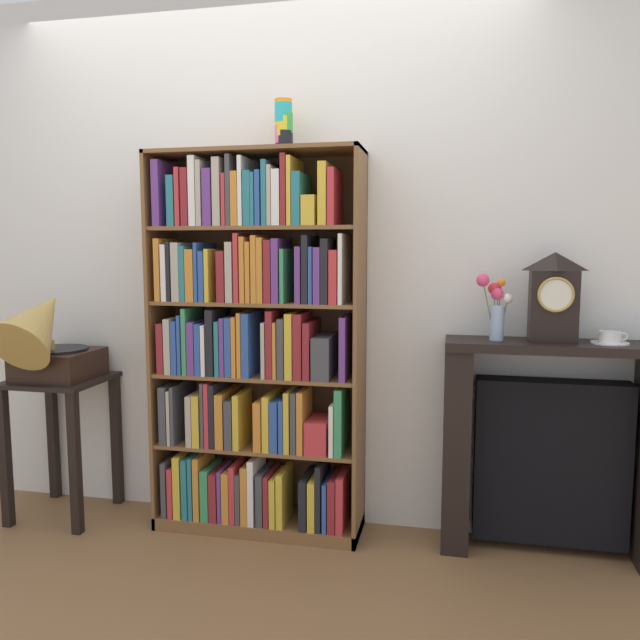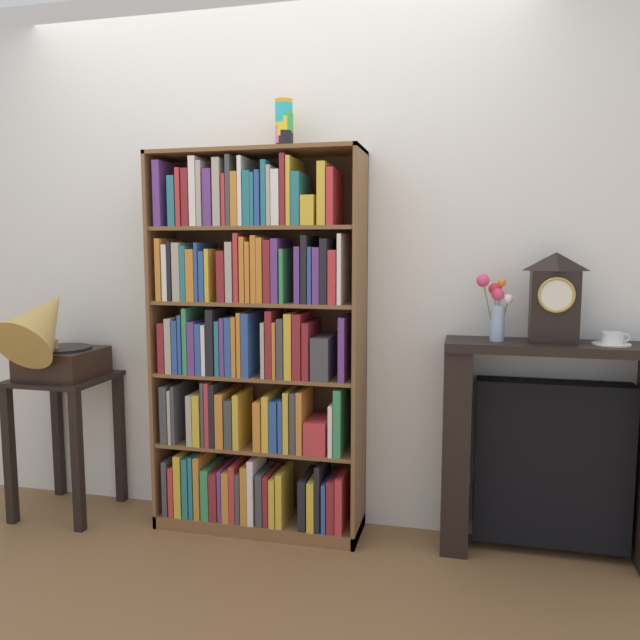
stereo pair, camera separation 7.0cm
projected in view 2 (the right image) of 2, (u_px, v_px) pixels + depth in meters
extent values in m
cube|color=brown|center=(254.00, 536.00, 2.96)|extent=(7.82, 6.40, 0.02)
cube|color=silver|center=(301.00, 260.00, 3.05)|extent=(4.82, 0.08, 2.60)
cube|color=brown|center=(164.00, 341.00, 3.06)|extent=(0.02, 0.30, 1.80)
cube|color=brown|center=(360.00, 349.00, 2.84)|extent=(0.02, 0.30, 1.80)
cube|color=brown|center=(268.00, 340.00, 3.09)|extent=(1.00, 0.01, 1.80)
cube|color=brown|center=(256.00, 153.00, 2.85)|extent=(1.00, 0.30, 0.02)
cube|color=brown|center=(260.00, 520.00, 3.05)|extent=(1.00, 0.30, 0.06)
cube|color=#424247|center=(174.00, 483.00, 3.09)|extent=(0.03, 0.20, 0.27)
cube|color=#C63338|center=(180.00, 485.00, 3.10)|extent=(0.02, 0.22, 0.24)
cube|color=gold|center=(186.00, 480.00, 3.08)|extent=(0.04, 0.21, 0.31)
cube|color=teal|center=(195.00, 481.00, 3.08)|extent=(0.03, 0.23, 0.29)
cube|color=teal|center=(200.00, 481.00, 3.07)|extent=(0.02, 0.23, 0.30)
cube|color=orange|center=(205.00, 482.00, 3.06)|extent=(0.03, 0.22, 0.30)
cube|color=#388E56|center=(213.00, 488.00, 3.05)|extent=(0.04, 0.22, 0.25)
cube|color=maroon|center=(221.00, 490.00, 3.05)|extent=(0.04, 0.23, 0.24)
cube|color=#663884|center=(227.00, 490.00, 3.03)|extent=(0.02, 0.21, 0.25)
cube|color=orange|center=(233.00, 491.00, 3.02)|extent=(0.03, 0.21, 0.24)
cube|color=#C63338|center=(240.00, 488.00, 3.03)|extent=(0.03, 0.23, 0.28)
cube|color=#424247|center=(245.00, 492.00, 3.01)|extent=(0.02, 0.21, 0.24)
cube|color=orange|center=(252.00, 487.00, 3.03)|extent=(0.03, 0.26, 0.28)
cube|color=white|center=(258.00, 486.00, 2.99)|extent=(0.03, 0.21, 0.31)
cube|color=#424247|center=(265.00, 494.00, 2.99)|extent=(0.03, 0.21, 0.25)
cube|color=maroon|center=(272.00, 494.00, 2.98)|extent=(0.02, 0.22, 0.24)
cube|color=gold|center=(278.00, 496.00, 2.98)|extent=(0.03, 0.22, 0.23)
cube|color=gold|center=(285.00, 495.00, 2.96)|extent=(0.03, 0.21, 0.26)
cube|color=black|center=(308.00, 497.00, 2.96)|extent=(0.03, 0.24, 0.24)
cube|color=gold|center=(315.00, 500.00, 2.93)|extent=(0.03, 0.21, 0.23)
cube|color=black|center=(323.00, 491.00, 2.94)|extent=(0.02, 0.25, 0.31)
cube|color=#2D519E|center=(328.00, 501.00, 2.92)|extent=(0.02, 0.23, 0.23)
cube|color=maroon|center=(335.00, 499.00, 2.92)|extent=(0.04, 0.24, 0.25)
cube|color=#C63338|center=(342.00, 500.00, 2.89)|extent=(0.03, 0.20, 0.26)
cube|color=brown|center=(259.00, 444.00, 3.01)|extent=(0.96, 0.28, 0.02)
cube|color=#424247|center=(173.00, 411.00, 3.06)|extent=(0.04, 0.21, 0.28)
cube|color=#B2A893|center=(180.00, 412.00, 3.06)|extent=(0.02, 0.23, 0.26)
cube|color=#424247|center=(184.00, 410.00, 3.06)|extent=(0.02, 0.26, 0.28)
cube|color=#B2A893|center=(198.00, 416.00, 3.02)|extent=(0.03, 0.20, 0.24)
cube|color=gold|center=(204.00, 416.00, 3.01)|extent=(0.04, 0.21, 0.25)
cube|color=#424247|center=(211.00, 410.00, 3.01)|extent=(0.02, 0.22, 0.31)
cube|color=#C63338|center=(215.00, 411.00, 3.00)|extent=(0.02, 0.20, 0.31)
cube|color=black|center=(221.00, 411.00, 3.00)|extent=(0.03, 0.23, 0.30)
cube|color=orange|center=(229.00, 415.00, 3.01)|extent=(0.04, 0.26, 0.26)
cube|color=#424247|center=(237.00, 419.00, 3.00)|extent=(0.04, 0.24, 0.23)
cube|color=gold|center=(243.00, 418.00, 2.97)|extent=(0.03, 0.21, 0.26)
cube|color=orange|center=(264.00, 421.00, 2.95)|extent=(0.04, 0.22, 0.23)
cube|color=gold|center=(273.00, 418.00, 2.95)|extent=(0.03, 0.25, 0.26)
cube|color=#2D519E|center=(280.00, 422.00, 2.93)|extent=(0.04, 0.22, 0.24)
cube|color=#2D519E|center=(287.00, 422.00, 2.93)|extent=(0.02, 0.22, 0.24)
cube|color=gold|center=(292.00, 418.00, 2.93)|extent=(0.03, 0.24, 0.28)
cube|color=#424247|center=(299.00, 418.00, 2.92)|extent=(0.03, 0.24, 0.28)
cube|color=orange|center=(304.00, 419.00, 2.90)|extent=(0.03, 0.21, 0.29)
cube|color=#C63338|center=(319.00, 434.00, 2.88)|extent=(0.10, 0.20, 0.15)
cube|color=white|center=(336.00, 425.00, 2.89)|extent=(0.02, 0.25, 0.23)
cube|color=#388E56|center=(342.00, 419.00, 2.86)|extent=(0.03, 0.22, 0.31)
cube|color=brown|center=(258.00, 374.00, 2.97)|extent=(0.96, 0.28, 0.02)
cube|color=maroon|center=(172.00, 345.00, 3.03)|extent=(0.03, 0.25, 0.24)
cube|color=#B2A893|center=(179.00, 343.00, 3.02)|extent=(0.03, 0.23, 0.26)
cube|color=#2D519E|center=(184.00, 345.00, 3.00)|extent=(0.03, 0.22, 0.25)
cube|color=#2D519E|center=(189.00, 342.00, 3.00)|extent=(0.02, 0.22, 0.28)
cube|color=#388E56|center=(195.00, 339.00, 3.00)|extent=(0.02, 0.24, 0.31)
cube|color=#663884|center=(202.00, 345.00, 3.00)|extent=(0.03, 0.25, 0.25)
cube|color=#2D519E|center=(208.00, 346.00, 2.98)|extent=(0.03, 0.24, 0.24)
cube|color=white|center=(214.00, 347.00, 2.99)|extent=(0.02, 0.26, 0.24)
cube|color=black|center=(219.00, 340.00, 2.97)|extent=(0.03, 0.24, 0.31)
cube|color=teal|center=(225.00, 346.00, 2.95)|extent=(0.02, 0.22, 0.26)
cube|color=#663884|center=(229.00, 345.00, 2.94)|extent=(0.02, 0.20, 0.27)
cube|color=#2D519E|center=(237.00, 344.00, 2.96)|extent=(0.03, 0.25, 0.27)
cube|color=orange|center=(241.00, 344.00, 2.93)|extent=(0.02, 0.22, 0.28)
cube|color=orange|center=(248.00, 342.00, 2.95)|extent=(0.02, 0.26, 0.30)
cube|color=#2D519E|center=(253.00, 342.00, 2.93)|extent=(0.03, 0.25, 0.29)
cube|color=#B2A893|center=(270.00, 347.00, 2.91)|extent=(0.02, 0.24, 0.26)
cube|color=maroon|center=(275.00, 342.00, 2.89)|extent=(0.03, 0.21, 0.31)
cube|color=orange|center=(281.00, 348.00, 2.90)|extent=(0.02, 0.23, 0.26)
cube|color=#424247|center=(286.00, 346.00, 2.88)|extent=(0.03, 0.22, 0.27)
cube|color=gold|center=(295.00, 344.00, 2.88)|extent=(0.03, 0.24, 0.30)
cube|color=maroon|center=(303.00, 344.00, 2.87)|extent=(0.04, 0.23, 0.30)
cube|color=maroon|center=(312.00, 348.00, 2.88)|extent=(0.03, 0.26, 0.26)
cube|color=#424247|center=(325.00, 356.00, 2.85)|extent=(0.08, 0.23, 0.19)
cube|color=#663884|center=(346.00, 347.00, 2.83)|extent=(0.03, 0.24, 0.29)
cube|color=brown|center=(258.00, 302.00, 2.93)|extent=(0.96, 0.28, 0.02)
cube|color=orange|center=(170.00, 269.00, 2.99)|extent=(0.03, 0.24, 0.29)
cube|color=white|center=(177.00, 272.00, 2.99)|extent=(0.02, 0.26, 0.26)
cube|color=black|center=(181.00, 271.00, 2.98)|extent=(0.02, 0.25, 0.27)
cube|color=#B2A893|center=(187.00, 271.00, 2.97)|extent=(0.04, 0.24, 0.27)
cube|color=teal|center=(192.00, 273.00, 2.95)|extent=(0.03, 0.21, 0.26)
cube|color=orange|center=(201.00, 275.00, 2.96)|extent=(0.04, 0.25, 0.24)
cube|color=#2D519E|center=(207.00, 271.00, 2.95)|extent=(0.02, 0.25, 0.27)
cube|color=#2D519E|center=(212.00, 276.00, 2.95)|extent=(0.03, 0.25, 0.23)
cube|color=gold|center=(215.00, 275.00, 2.92)|extent=(0.02, 0.20, 0.24)
cube|color=maroon|center=(230.00, 276.00, 2.92)|extent=(0.04, 0.24, 0.23)
cube|color=#B2A893|center=(237.00, 272.00, 2.90)|extent=(0.03, 0.22, 0.27)
cube|color=#C63338|center=(243.00, 268.00, 2.88)|extent=(0.02, 0.21, 0.31)
cube|color=orange|center=(251.00, 269.00, 2.90)|extent=(0.02, 0.26, 0.30)
cube|color=orange|center=(256.00, 272.00, 2.89)|extent=(0.02, 0.25, 0.27)
cube|color=orange|center=(260.00, 269.00, 2.86)|extent=(0.02, 0.20, 0.30)
cube|color=orange|center=(267.00, 270.00, 2.88)|extent=(0.03, 0.25, 0.29)
cube|color=maroon|center=(275.00, 271.00, 2.87)|extent=(0.03, 0.25, 0.28)
cube|color=#663884|center=(282.00, 270.00, 2.85)|extent=(0.03, 0.23, 0.29)
cube|color=#388E56|center=(287.00, 275.00, 2.84)|extent=(0.02, 0.21, 0.24)
cube|color=#663884|center=(304.00, 274.00, 2.84)|extent=(0.02, 0.25, 0.25)
cube|color=black|center=(310.00, 269.00, 2.82)|extent=(0.03, 0.24, 0.30)
cube|color=#2D519E|center=(316.00, 275.00, 2.83)|extent=(0.02, 0.25, 0.25)
cube|color=#663884|center=(321.00, 275.00, 2.81)|extent=(0.03, 0.22, 0.25)
cube|color=black|center=(328.00, 271.00, 2.79)|extent=(0.03, 0.21, 0.29)
cube|color=#C63338|center=(336.00, 277.00, 2.78)|extent=(0.04, 0.21, 0.24)
cube|color=white|center=(344.00, 269.00, 2.79)|extent=(0.02, 0.24, 0.31)
cube|color=brown|center=(257.00, 229.00, 2.89)|extent=(0.96, 0.28, 0.02)
cube|color=#663884|center=(168.00, 195.00, 2.94)|extent=(0.03, 0.23, 0.30)
cube|color=teal|center=(180.00, 202.00, 2.92)|extent=(0.03, 0.20, 0.23)
cube|color=#C63338|center=(188.00, 199.00, 2.92)|extent=(0.02, 0.23, 0.26)
cube|color=maroon|center=(195.00, 199.00, 2.91)|extent=(0.03, 0.22, 0.26)
cube|color=white|center=(203.00, 193.00, 2.90)|extent=(0.03, 0.24, 0.31)
cube|color=#B2A893|center=(208.00, 195.00, 2.89)|extent=(0.02, 0.21, 0.29)
cube|color=#663884|center=(215.00, 199.00, 2.87)|extent=(0.04, 0.20, 0.25)
cube|color=#B2A893|center=(227.00, 194.00, 2.89)|extent=(0.04, 0.26, 0.30)
cube|color=#C63338|center=(231.00, 201.00, 2.86)|extent=(0.02, 0.20, 0.23)
cube|color=#424247|center=(237.00, 192.00, 2.87)|extent=(0.02, 0.25, 0.31)
cube|color=orange|center=(242.00, 200.00, 2.85)|extent=(0.03, 0.21, 0.24)
cube|color=white|center=(249.00, 193.00, 2.86)|extent=(0.02, 0.25, 0.31)
cube|color=teal|center=(255.00, 200.00, 2.85)|extent=(0.03, 0.24, 0.24)
cube|color=teal|center=(260.00, 201.00, 2.84)|extent=(0.02, 0.23, 0.23)
cube|color=#2D519E|center=(264.00, 199.00, 2.82)|extent=(0.02, 0.21, 0.24)
cube|color=teal|center=(272.00, 195.00, 2.84)|extent=(0.02, 0.26, 0.28)
cube|color=#B2A893|center=(275.00, 197.00, 2.82)|extent=(0.02, 0.22, 0.26)
cube|color=white|center=(282.00, 199.00, 2.81)|extent=(0.04, 0.23, 0.24)
cube|color=maroon|center=(290.00, 192.00, 2.81)|extent=(0.02, 0.25, 0.31)
cube|color=gold|center=(295.00, 193.00, 2.81)|extent=(0.02, 0.25, 0.30)
cube|color=teal|center=(301.00, 200.00, 2.79)|extent=(0.04, 0.23, 0.23)
cube|color=gold|center=(312.00, 211.00, 2.76)|extent=(0.06, 0.18, 0.13)
cube|color=gold|center=(327.00, 195.00, 2.77)|extent=(0.04, 0.24, 0.27)
cube|color=#C63338|center=(335.00, 198.00, 2.75)|extent=(0.03, 0.22, 0.25)
cylinder|color=black|center=(285.00, 141.00, 2.84)|extent=(0.08, 0.08, 0.09)
cylinder|color=black|center=(284.00, 138.00, 2.84)|extent=(0.08, 0.08, 0.09)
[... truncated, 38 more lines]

